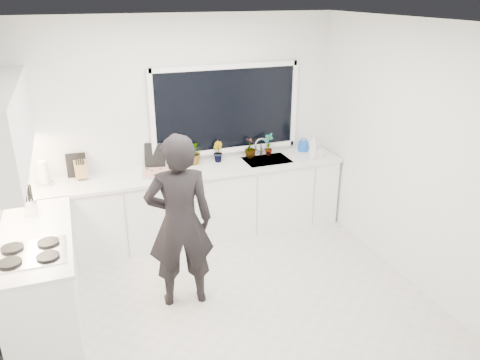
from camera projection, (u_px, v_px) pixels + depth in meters
name	position (u px, v px, depth m)	size (l,w,h in m)	color
floor	(226.00, 304.00, 4.73)	(4.00, 3.50, 0.02)	beige
wall_back	(179.00, 129.00, 5.75)	(4.00, 0.02, 2.70)	white
wall_right	(408.00, 154.00, 4.86)	(0.02, 3.50, 2.70)	white
ceiling	(222.00, 21.00, 3.70)	(4.00, 3.50, 0.02)	white
window	(226.00, 110.00, 5.83)	(1.80, 0.02, 1.00)	black
base_cabinets_back	(189.00, 206.00, 5.82)	(3.92, 0.58, 0.88)	white
base_cabinets_left	(43.00, 280.00, 4.33)	(0.58, 1.60, 0.88)	white
countertop_back	(187.00, 172.00, 5.64)	(3.94, 0.62, 0.04)	silver
countertop_left	(35.00, 237.00, 4.16)	(0.62, 1.60, 0.04)	silver
upper_cabinets	(3.00, 125.00, 4.07)	(0.34, 2.10, 0.70)	white
sink	(267.00, 163.00, 6.00)	(0.58, 0.42, 0.14)	silver
faucet	(261.00, 147.00, 6.11)	(0.03, 0.03, 0.22)	silver
stovetop	(30.00, 253.00, 3.84)	(0.56, 0.48, 0.03)	black
person	(180.00, 222.00, 4.45)	(0.64, 0.42, 1.77)	black
pizza_tray	(161.00, 173.00, 5.51)	(0.43, 0.32, 0.03)	silver
pizza	(161.00, 172.00, 5.50)	(0.39, 0.28, 0.01)	#AA1625
watering_can	(303.00, 146.00, 6.28)	(0.14, 0.14, 0.13)	blue
paper_towel_roll	(43.00, 174.00, 5.17)	(0.11, 0.11, 0.26)	silver
knife_block	(81.00, 170.00, 5.34)	(0.13, 0.10, 0.22)	olive
utensil_crock	(30.00, 207.00, 4.50)	(0.13, 0.13, 0.16)	silver
picture_frame_large	(76.00, 165.00, 5.40)	(0.22, 0.02, 0.28)	black
picture_frame_small	(155.00, 155.00, 5.69)	(0.25, 0.02, 0.30)	black
herb_plants	(216.00, 151.00, 5.86)	(1.26, 0.33, 0.31)	#26662D
soap_bottles	(315.00, 148.00, 5.99)	(0.20, 0.15, 0.30)	#D8BF66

